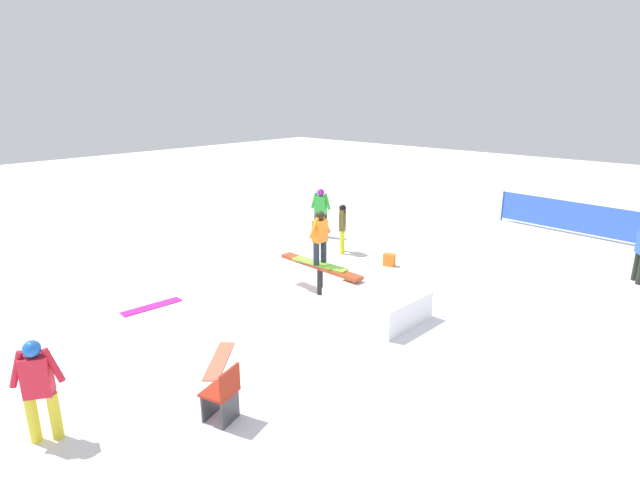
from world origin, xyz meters
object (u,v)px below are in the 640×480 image
Objects in this scene: main_rider_on_rail at (320,239)px; bystander_brown at (342,226)px; loose_snowboard_magenta at (152,307)px; backpack_on_snow at (389,260)px; folding_chair at (222,395)px; loose_snowboard_coral at (219,360)px; bystander_green at (321,210)px; bystander_red at (38,386)px; rail_feature at (320,269)px.

bystander_brown is (1.66, -2.82, -0.55)m from main_rider_on_rail.
backpack_on_snow reaches higher than loose_snowboard_magenta.
folding_chair is at bearing 91.61° from backpack_on_snow.
bystander_brown is 5.97m from loose_snowboard_magenta.
main_rider_on_rail is 1.14× the size of loose_snowboard_magenta.
loose_snowboard_coral is 3.88× the size of backpack_on_snow.
bystander_green is at bearing 14.86° from loose_snowboard_magenta.
backpack_on_snow is at bearing -94.05° from main_rider_on_rail.
main_rider_on_rail is 1.01× the size of bystander_red.
loose_snowboard_magenta is at bearing 55.95° from rail_feature.
bystander_red is at bearing 79.41° from backpack_on_snow.
folding_chair is (-5.40, 8.11, -0.49)m from bystander_green.
bystander_red is 1.13× the size of loose_snowboard_magenta.
backpack_on_snow is (0.60, -9.12, -0.68)m from bystander_red.
main_rider_on_rail is at bearing 171.89° from bystander_brown.
backpack_on_snow is at bearing 38.11° from bystander_red.
bystander_green is 10.75m from bystander_red.
rail_feature is 2.82m from backpack_on_snow.
main_rider_on_rail is at bearing 0.00° from rail_feature.
bystander_red reaches higher than loose_snowboard_magenta.
bystander_red is 2.98m from loose_snowboard_coral.
rail_feature is at bearing -68.68° from bystander_green.
bystander_green is 1.82× the size of folding_chair.
bystander_red reaches higher than rail_feature.
bystander_green is at bearing 169.53° from loose_snowboard_coral.
rail_feature is 6.38m from bystander_red.
bystander_brown is (1.66, -2.82, 0.19)m from rail_feature.
bystander_red is (-0.66, 6.34, 0.21)m from rail_feature.
bystander_brown is at bearing 0.38° from loose_snowboard_magenta.
bystander_green is 6.85m from loose_snowboard_magenta.
folding_chair is at bearing 118.24° from rail_feature.
loose_snowboard_magenta is at bearing -137.54° from loose_snowboard_coral.
bystander_green is at bearing -45.42° from rail_feature.
bystander_green is 1.20× the size of loose_snowboard_magenta.
rail_feature is at bearing -169.99° from folding_chair.
main_rider_on_rail reaches higher than bystander_red.
rail_feature is 4.94m from folding_chair.
loose_snowboard_magenta is at bearing 135.30° from bystander_brown.
bystander_brown is 4.30× the size of backpack_on_snow.
folding_chair is at bearing -3.45° from bystander_red.
loose_snowboard_coral is at bearing 162.08° from bystander_brown.
bystander_green reaches higher than loose_snowboard_magenta.
main_rider_on_rail reaches higher than loose_snowboard_magenta.
loose_snowboard_magenta is at bearing -102.17° from bystander_green.
main_rider_on_rail is 1.73× the size of folding_chair.
bystander_brown is at bearing -47.93° from bystander_green.
main_rider_on_rail reaches higher than backpack_on_snow.
backpack_on_snow is at bearing -179.54° from folding_chair.
bystander_red is at bearing 93.02° from main_rider_on_rail.
rail_feature is 1.83× the size of loose_snowboard_magenta.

